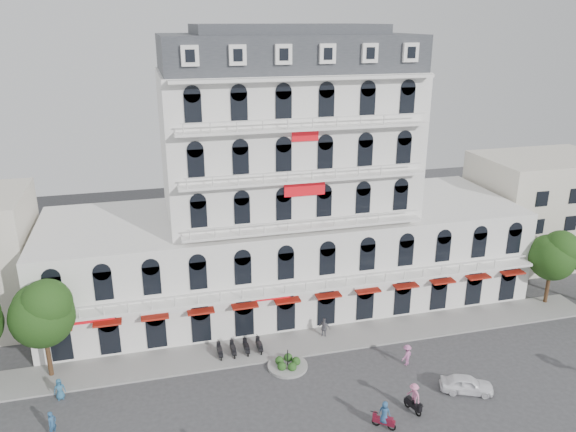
# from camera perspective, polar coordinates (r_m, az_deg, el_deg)

# --- Properties ---
(ground) EXTENTS (120.00, 120.00, 0.00)m
(ground) POSITION_cam_1_polar(r_m,az_deg,el_deg) (42.37, 6.29, -18.90)
(ground) COLOR #38383A
(ground) RESTS_ON ground
(sidewalk) EXTENTS (53.00, 4.00, 0.16)m
(sidewalk) POSITION_cam_1_polar(r_m,az_deg,el_deg) (49.27, 2.52, -12.62)
(sidewalk) COLOR gray
(sidewalk) RESTS_ON ground
(main_building) EXTENTS (45.00, 15.00, 25.80)m
(main_building) POSITION_cam_1_polar(r_m,az_deg,el_deg) (53.00, -0.18, 1.55)
(main_building) COLOR silver
(main_building) RESTS_ON ground
(flank_building_east) EXTENTS (14.00, 10.00, 12.00)m
(flank_building_east) POSITION_cam_1_polar(r_m,az_deg,el_deg) (69.35, 24.13, 0.70)
(flank_building_east) COLOR beige
(flank_building_east) RESTS_ON ground
(traffic_island) EXTENTS (3.20, 3.20, 1.60)m
(traffic_island) POSITION_cam_1_polar(r_m,az_deg,el_deg) (46.06, -0.04, -14.86)
(traffic_island) COLOR gray
(traffic_island) RESTS_ON ground
(parked_scooter_row) EXTENTS (4.40, 1.80, 1.10)m
(parked_scooter_row) POSITION_cam_1_polar(r_m,az_deg,el_deg) (47.91, -4.91, -13.81)
(parked_scooter_row) COLOR black
(parked_scooter_row) RESTS_ON ground
(tree_west_inner) EXTENTS (4.76, 4.76, 8.25)m
(tree_west_inner) POSITION_cam_1_polar(r_m,az_deg,el_deg) (46.00, -23.71, -8.85)
(tree_west_inner) COLOR #382314
(tree_west_inner) RESTS_ON ground
(tree_east_inner) EXTENTS (4.40, 4.37, 7.57)m
(tree_east_inner) POSITION_cam_1_polar(r_m,az_deg,el_deg) (58.75, 25.38, -3.51)
(tree_east_inner) COLOR #382314
(tree_east_inner) RESTS_ON ground
(parked_car) EXTENTS (4.14, 2.92, 1.31)m
(parked_car) POSITION_cam_1_polar(r_m,az_deg,el_deg) (45.29, 17.70, -15.96)
(parked_car) COLOR white
(parked_car) RESTS_ON ground
(rider_east) EXTENTS (1.38, 1.23, 2.10)m
(rider_east) POSITION_cam_1_polar(r_m,az_deg,el_deg) (40.49, 9.77, -19.31)
(rider_east) COLOR maroon
(rider_east) RESTS_ON ground
(rider_center) EXTENTS (0.97, 1.66, 2.28)m
(rider_center) POSITION_cam_1_polar(r_m,az_deg,el_deg) (42.13, 12.64, -17.49)
(rider_center) COLOR black
(rider_center) RESTS_ON ground
(pedestrian_left) EXTENTS (0.89, 0.67, 1.65)m
(pedestrian_left) POSITION_cam_1_polar(r_m,az_deg,el_deg) (45.67, -22.19, -15.97)
(pedestrian_left) COLOR #2B5E83
(pedestrian_left) RESTS_ON ground
(pedestrian_mid) EXTENTS (1.15, 0.98, 1.85)m
(pedestrian_mid) POSITION_cam_1_polar(r_m,az_deg,el_deg) (49.56, 3.70, -11.30)
(pedestrian_mid) COLOR slate
(pedestrian_mid) RESTS_ON ground
(pedestrian_right) EXTENTS (1.31, 1.13, 1.76)m
(pedestrian_right) POSITION_cam_1_polar(r_m,az_deg,el_deg) (47.01, 11.98, -13.64)
(pedestrian_right) COLOR #B9629B
(pedestrian_right) RESTS_ON ground
(pedestrian_far) EXTENTS (0.74, 0.80, 1.84)m
(pedestrian_far) POSITION_cam_1_polar(r_m,az_deg,el_deg) (42.45, -22.83, -18.87)
(pedestrian_far) COLOR #274E77
(pedestrian_far) RESTS_ON ground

